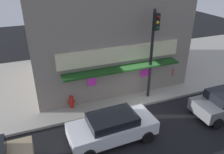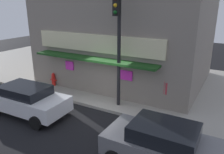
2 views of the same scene
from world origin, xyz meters
name	(u,v)px [view 1 (image 1 of 2)]	position (x,y,z in m)	size (l,w,h in m)	color
ground_plane	(144,106)	(0.00, 0.00, 0.00)	(51.15, 51.15, 0.00)	black
sidewalk	(114,72)	(0.00, 5.24, 0.08)	(34.10, 10.47, 0.16)	#A39E93
corner_building	(100,34)	(-1.10, 5.41, 3.45)	(10.51, 8.83, 6.60)	gray
traffic_light	(153,45)	(0.68, 0.70, 3.81)	(0.32, 0.58, 5.75)	black
fire_hydrant	(71,102)	(-4.42, 1.32, 0.57)	(0.48, 0.24, 0.85)	red
trash_can	(44,97)	(-5.94, 2.36, 0.62)	(0.52, 0.52, 0.92)	#2D2D2D
pedestrian	(170,73)	(2.93, 1.68, 1.12)	(0.48, 0.56, 1.75)	navy
potted_plant_by_doorway	(86,89)	(-3.19, 2.44, 0.61)	(0.58, 0.58, 0.88)	#59595B
parked_car_white	(112,127)	(-3.03, -2.08, 0.78)	(4.50, 2.20, 1.48)	silver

